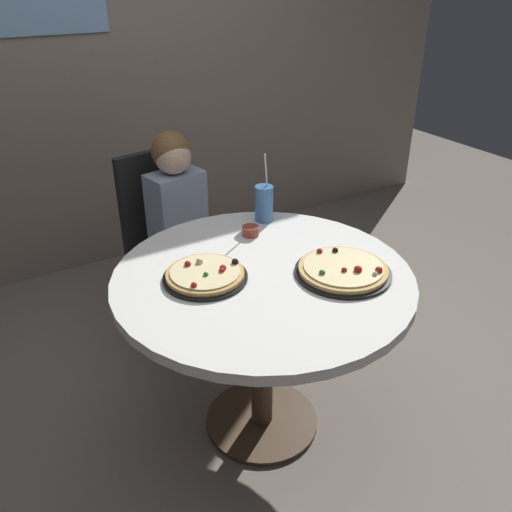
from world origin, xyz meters
TOP-DOWN VIEW (x-y plane):
  - ground_plane at (0.00, 0.00)m, footprint 8.00×8.00m
  - wall_with_window at (-0.00, 1.83)m, footprint 5.20×0.14m
  - dining_table at (0.00, 0.00)m, footprint 1.11×1.11m
  - chair_wooden at (-0.02, 0.91)m, footprint 0.47×0.47m
  - diner_child at (0.01, 0.73)m, footprint 0.32×0.43m
  - pizza_veggie at (-0.20, 0.07)m, footprint 0.31×0.31m
  - pizza_cheese at (0.25, -0.15)m, footprint 0.36×0.36m
  - soda_cup at (0.24, 0.39)m, footprint 0.08×0.08m
  - sauce_bowl at (0.12, 0.30)m, footprint 0.07×0.07m

SIDE VIEW (x-z plane):
  - ground_plane at x=0.00m, z-range 0.00..0.00m
  - diner_child at x=0.01m, z-range -0.06..1.02m
  - chair_wooden at x=-0.02m, z-range 0.06..1.01m
  - dining_table at x=0.00m, z-range 0.27..1.02m
  - pizza_cheese at x=0.25m, z-range 0.74..0.79m
  - pizza_veggie at x=-0.20m, z-range 0.74..0.79m
  - sauce_bowl at x=0.12m, z-range 0.75..0.79m
  - soda_cup at x=0.24m, z-range 0.68..0.98m
  - wall_with_window at x=0.00m, z-range 0.00..2.90m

